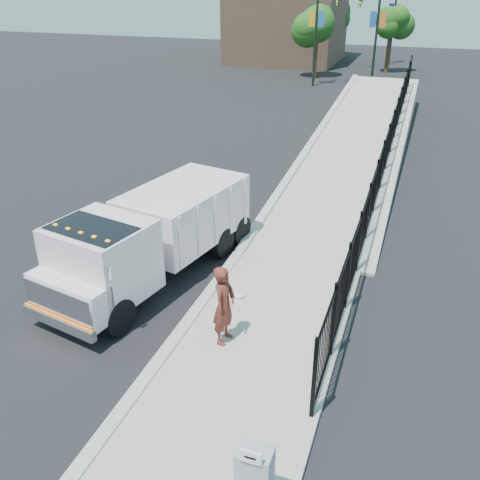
% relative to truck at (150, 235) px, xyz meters
% --- Properties ---
extents(ground, '(120.00, 120.00, 0.00)m').
position_rel_truck_xyz_m(ground, '(1.88, -1.87, -1.37)').
color(ground, black).
rests_on(ground, ground).
extents(sidewalk, '(3.55, 12.00, 0.12)m').
position_rel_truck_xyz_m(sidewalk, '(3.81, -3.87, -1.31)').
color(sidewalk, '#9E998E').
rests_on(sidewalk, ground).
extents(curb, '(0.30, 12.00, 0.16)m').
position_rel_truck_xyz_m(curb, '(1.88, -3.87, -1.29)').
color(curb, '#ADAAA3').
rests_on(curb, ground).
extents(ramp, '(3.95, 24.06, 3.19)m').
position_rel_truck_xyz_m(ramp, '(4.01, 14.13, -1.37)').
color(ramp, '#9E998E').
rests_on(ramp, ground).
extents(iron_fence, '(0.10, 28.00, 1.80)m').
position_rel_truck_xyz_m(iron_fence, '(5.43, 10.13, -0.47)').
color(iron_fence, black).
rests_on(iron_fence, ground).
extents(truck, '(3.67, 7.41, 2.43)m').
position_rel_truck_xyz_m(truck, '(0.00, 0.00, 0.00)').
color(truck, black).
rests_on(truck, ground).
extents(worker, '(0.52, 0.74, 1.93)m').
position_rel_truck_xyz_m(worker, '(3.00, -2.18, -0.28)').
color(worker, maroon).
rests_on(worker, sidewalk).
extents(utility_cabinet, '(0.55, 0.40, 1.25)m').
position_rel_truck_xyz_m(utility_cabinet, '(4.98, -6.12, -0.62)').
color(utility_cabinet, gray).
rests_on(utility_cabinet, sidewalk).
extents(arrow_sign, '(0.35, 0.04, 0.22)m').
position_rel_truck_xyz_m(arrow_sign, '(4.98, -6.34, 0.11)').
color(arrow_sign, white).
rests_on(arrow_sign, utility_cabinet).
extents(debris, '(0.29, 0.29, 0.07)m').
position_rel_truck_xyz_m(debris, '(2.71, -0.30, -1.21)').
color(debris, silver).
rests_on(debris, sidewalk).
extents(light_pole_0, '(3.77, 0.22, 8.00)m').
position_rel_truck_xyz_m(light_pole_0, '(-1.54, 30.18, 3.00)').
color(light_pole_0, black).
rests_on(light_pole_0, ground).
extents(light_pole_1, '(3.78, 0.22, 8.00)m').
position_rel_truck_xyz_m(light_pole_1, '(2.15, 31.14, 3.00)').
color(light_pole_1, black).
rests_on(light_pole_1, ground).
extents(light_pole_2, '(3.77, 0.22, 8.00)m').
position_rel_truck_xyz_m(light_pole_2, '(-2.46, 38.99, 3.00)').
color(light_pole_2, black).
rests_on(light_pole_2, ground).
extents(light_pole_3, '(3.78, 0.22, 8.00)m').
position_rel_truck_xyz_m(light_pole_3, '(2.39, 43.31, 3.00)').
color(light_pole_3, black).
rests_on(light_pole_3, ground).
extents(tree_0, '(2.94, 2.94, 5.47)m').
position_rel_truck_xyz_m(tree_0, '(-2.46, 33.47, 2.59)').
color(tree_0, '#382314').
rests_on(tree_0, ground).
extents(tree_1, '(2.09, 2.09, 5.04)m').
position_rel_truck_xyz_m(tree_1, '(2.90, 38.52, 2.53)').
color(tree_1, '#382314').
rests_on(tree_1, ground).
extents(tree_2, '(3.20, 3.20, 5.60)m').
position_rel_truck_xyz_m(tree_2, '(-3.55, 47.51, 2.60)').
color(tree_2, '#382314').
rests_on(tree_2, ground).
extents(building, '(10.00, 10.00, 8.00)m').
position_rel_truck_xyz_m(building, '(-7.12, 42.13, 2.63)').
color(building, '#8C664C').
rests_on(building, ground).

